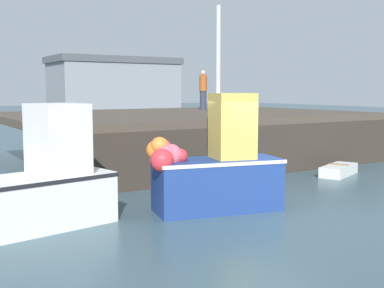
% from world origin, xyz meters
% --- Properties ---
extents(ground, '(120.00, 160.00, 0.10)m').
position_xyz_m(ground, '(0.00, 0.00, -0.05)').
color(ground, '#38515B').
extents(pier, '(13.21, 8.81, 1.88)m').
position_xyz_m(pier, '(2.28, 7.28, 1.60)').
color(pier, '#473D33').
rests_on(pier, ground).
extents(fishing_boat_near_left, '(2.90, 1.80, 2.49)m').
position_xyz_m(fishing_boat_near_left, '(-4.80, 1.34, 0.91)').
color(fishing_boat_near_left, silver).
rests_on(fishing_boat_near_left, ground).
extents(fishing_boat_near_right, '(3.25, 1.83, 4.62)m').
position_xyz_m(fishing_boat_near_right, '(-1.20, 0.60, 0.97)').
color(fishing_boat_near_right, navy).
rests_on(fishing_boat_near_right, ground).
extents(rowboat, '(1.89, 1.32, 0.37)m').
position_xyz_m(rowboat, '(4.88, 2.37, 0.17)').
color(rowboat, silver).
rests_on(rowboat, ground).
extents(dockworker, '(0.34, 0.34, 1.73)m').
position_xyz_m(dockworker, '(4.38, 9.70, 2.75)').
color(dockworker, '#2D3342').
rests_on(dockworker, pier).
extents(warehouse, '(9.86, 5.16, 5.29)m').
position_xyz_m(warehouse, '(7.96, 28.23, 2.67)').
color(warehouse, gray).
rests_on(warehouse, ground).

